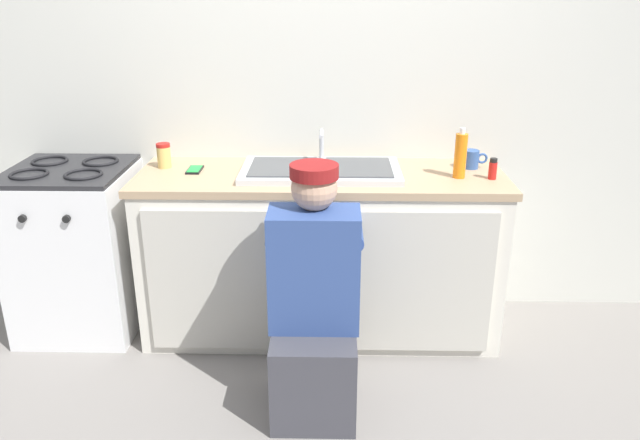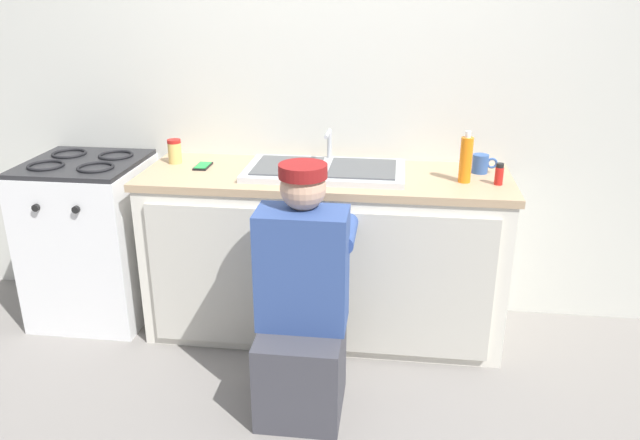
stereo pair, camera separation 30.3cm
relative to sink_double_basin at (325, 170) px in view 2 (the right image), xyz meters
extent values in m
plane|color=gray|center=(0.00, -0.30, -0.90)|extent=(12.00, 12.00, 0.00)
cube|color=silver|center=(0.00, 0.35, 0.35)|extent=(6.00, 0.10, 2.50)
cube|color=silver|center=(0.00, 0.00, -0.48)|extent=(1.82, 0.60, 0.84)
cube|color=beige|center=(-0.44, -0.31, -0.48)|extent=(0.80, 0.02, 0.74)
cube|color=beige|center=(0.44, -0.31, -0.48)|extent=(0.80, 0.02, 0.74)
cube|color=tan|center=(0.00, 0.00, -0.04)|extent=(1.86, 0.62, 0.04)
cube|color=silver|center=(0.00, 0.00, 0.00)|extent=(0.80, 0.44, 0.03)
cube|color=#4C4F51|center=(-0.19, 0.00, 0.01)|extent=(0.33, 0.35, 0.01)
cube|color=#4C4F51|center=(0.19, 0.00, 0.01)|extent=(0.33, 0.35, 0.01)
cylinder|color=#B7BABF|center=(0.00, 0.19, 0.07)|extent=(0.02, 0.02, 0.18)
cylinder|color=#B7BABF|center=(0.00, 0.11, 0.16)|extent=(0.02, 0.16, 0.02)
cube|color=white|center=(-1.30, 0.00, -0.46)|extent=(0.60, 0.60, 0.87)
cube|color=#262628|center=(-1.30, 0.00, -0.01)|extent=(0.59, 0.59, 0.02)
torus|color=black|center=(-1.43, -0.12, 0.00)|extent=(0.19, 0.19, 0.02)
torus|color=black|center=(-1.16, -0.12, 0.00)|extent=(0.19, 0.19, 0.02)
torus|color=black|center=(-1.43, 0.12, 0.00)|extent=(0.19, 0.19, 0.02)
torus|color=black|center=(-1.16, 0.12, 0.00)|extent=(0.19, 0.19, 0.02)
cylinder|color=black|center=(-1.40, -0.31, -0.16)|extent=(0.04, 0.02, 0.04)
cylinder|color=black|center=(-1.19, -0.31, -0.16)|extent=(0.04, 0.02, 0.04)
cube|color=#3F3F47|center=(-0.01, -0.73, -0.70)|extent=(0.36, 0.40, 0.40)
cube|color=#334C8C|center=(-0.01, -0.67, -0.24)|extent=(0.38, 0.22, 0.52)
sphere|color=tan|center=(-0.01, -0.63, 0.11)|extent=(0.19, 0.19, 0.19)
cylinder|color=maroon|center=(-0.01, -0.63, 0.18)|extent=(0.20, 0.20, 0.06)
cube|color=maroon|center=(-0.01, -0.54, 0.16)|extent=(0.13, 0.09, 0.02)
cylinder|color=#334C8C|center=(-0.18, -0.47, -0.15)|extent=(0.08, 0.30, 0.08)
cylinder|color=#334C8C|center=(0.16, -0.47, -0.15)|extent=(0.08, 0.30, 0.08)
cylinder|color=#DBB760|center=(-0.82, 0.09, 0.04)|extent=(0.07, 0.07, 0.11)
cylinder|color=#B21E19|center=(-0.82, 0.09, 0.10)|extent=(0.07, 0.07, 0.02)
cube|color=black|center=(-0.65, 0.03, -0.01)|extent=(0.07, 0.14, 0.01)
cube|color=green|center=(-0.65, 0.03, -0.01)|extent=(0.06, 0.12, 0.00)
cylinder|color=red|center=(0.84, -0.08, 0.02)|extent=(0.04, 0.04, 0.08)
cylinder|color=black|center=(0.84, -0.08, 0.08)|extent=(0.04, 0.04, 0.02)
cylinder|color=orange|center=(0.69, -0.06, 0.09)|extent=(0.06, 0.06, 0.22)
cylinder|color=white|center=(0.69, -0.06, 0.22)|extent=(0.03, 0.03, 0.03)
cylinder|color=#335699|center=(0.78, 0.11, 0.03)|extent=(0.08, 0.08, 0.09)
torus|color=#335699|center=(0.83, 0.11, 0.03)|extent=(0.06, 0.01, 0.06)
camera|label=1|loc=(0.06, -3.03, 0.89)|focal=35.00mm
camera|label=2|loc=(0.36, -3.01, 0.89)|focal=35.00mm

